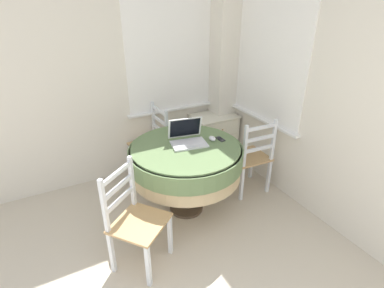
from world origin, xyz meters
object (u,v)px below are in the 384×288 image
Objects in this scene: laptop at (188,138)px; cell_phone at (220,139)px; round_dining_table at (186,159)px; dining_chair_camera_near at (135,220)px; dining_chair_near_right_window at (251,157)px; dining_chair_near_back_window at (151,144)px; computer_mouse at (212,139)px; corner_cabinet at (214,138)px.

cell_phone is at bearing -15.38° from laptop.
round_dining_table is 1.24× the size of dining_chair_camera_near.
dining_chair_near_right_window is (0.76, -0.09, -0.37)m from laptop.
dining_chair_near_back_window is (-0.12, 0.75, -0.37)m from laptop.
dining_chair_near_back_window is at bearing 98.96° from laptop.
computer_mouse is 0.96m from dining_chair_near_back_window.
computer_mouse reaches higher than round_dining_table.
cell_phone is 0.54m from dining_chair_near_right_window.
laptop is at bearing -136.51° from corner_cabinet.
corner_cabinet is (0.78, 0.74, -0.48)m from laptop.
dining_chair_near_back_window is 1.00× the size of dining_chair_camera_near.
corner_cabinet is at bearing 43.82° from round_dining_table.
cell_phone is 0.17× the size of corner_cabinet.
cell_phone is at bearing -118.55° from corner_cabinet.
dining_chair_near_back_window is (-0.36, 0.82, -0.35)m from computer_mouse.
cell_phone reaches higher than corner_cabinet.
corner_cabinet is at bearing -0.26° from dining_chair_near_back_window.
dining_chair_near_right_window is (0.88, -0.84, 0.00)m from dining_chair_near_back_window.
round_dining_table is at bearing 32.11° from dining_chair_camera_near.
dining_chair_near_back_window reaches higher than round_dining_table.
dining_chair_near_back_window reaches higher than cell_phone.
dining_chair_camera_near is at bearing -146.50° from laptop.
dining_chair_near_right_window and dining_chair_camera_near have the same top height.
cell_phone is at bearing -179.76° from dining_chair_near_right_window.
computer_mouse is 0.62m from dining_chair_near_right_window.
dining_chair_near_right_window reaches higher than computer_mouse.
computer_mouse is at bearing 169.63° from cell_phone.
computer_mouse is at bearing 178.42° from dining_chair_near_right_window.
dining_chair_near_right_window is at bearing -6.70° from laptop.
laptop reaches higher than dining_chair_near_back_window.
cell_phone is (0.33, -0.09, -0.05)m from laptop.
cell_phone is at bearing -10.37° from computer_mouse.
dining_chair_near_right_window is 1.39× the size of corner_cabinet.
cell_phone is 0.12× the size of dining_chair_near_back_window.
laptop reaches higher than round_dining_table.
cell_phone is (0.09, -0.02, -0.02)m from computer_mouse.
cell_phone is 0.12× the size of dining_chair_near_right_window.
dining_chair_near_back_window is (-0.45, 0.84, -0.33)m from cell_phone.
dining_chair_near_back_window and dining_chair_near_right_window have the same top height.
dining_chair_camera_near is (-0.98, -0.41, -0.35)m from computer_mouse.
laptop is 1.18m from corner_cabinet.
corner_cabinet is (0.45, 0.83, -0.44)m from cell_phone.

